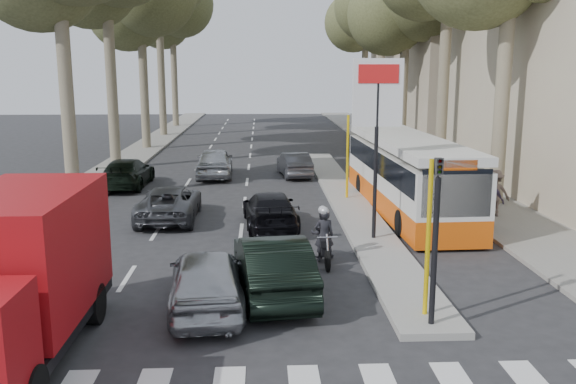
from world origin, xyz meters
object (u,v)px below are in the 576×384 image
at_px(city_bus, 406,172).
at_px(silver_hatchback, 206,279).
at_px(red_truck, 15,275).
at_px(motorcycle, 323,236).
at_px(dark_hatchback, 273,265).

bearing_deg(city_bus, silver_hatchback, -127.85).
height_order(red_truck, motorcycle, red_truck).
relative_size(silver_hatchback, motorcycle, 2.15).
distance_m(dark_hatchback, city_bus, 9.93).
distance_m(silver_hatchback, red_truck, 4.05).
distance_m(dark_hatchback, red_truck, 5.70).
bearing_deg(red_truck, dark_hatchback, 32.64).
distance_m(silver_hatchback, city_bus, 11.43).
distance_m(red_truck, motorcycle, 8.35).
bearing_deg(silver_hatchback, city_bus, -131.05).
relative_size(silver_hatchback, red_truck, 0.71).
xyz_separation_m(dark_hatchback, red_truck, (-4.75, -3.02, 0.89)).
bearing_deg(red_truck, motorcycle, 41.74).
bearing_deg(red_truck, silver_hatchback, 34.48).
bearing_deg(dark_hatchback, silver_hatchback, 21.23).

